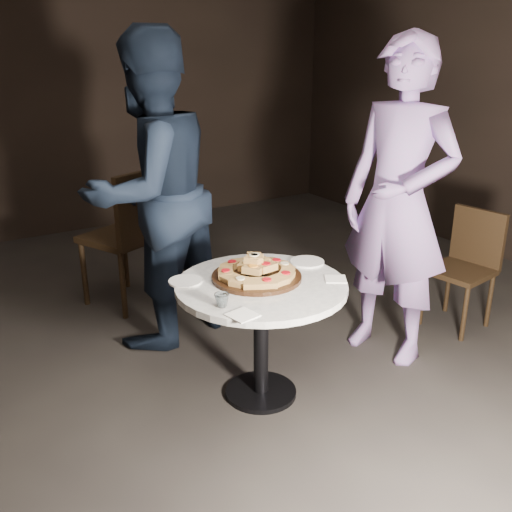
{
  "coord_description": "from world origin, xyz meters",
  "views": [
    {
      "loc": [
        -1.44,
        -2.27,
        1.78
      ],
      "look_at": [
        0.0,
        0.02,
        0.79
      ],
      "focal_mm": 40.0,
      "sensor_mm": 36.0,
      "label": 1
    }
  ],
  "objects_px": {
    "serving_board": "(257,277)",
    "diner_teal": "(398,204)",
    "table": "(261,305)",
    "diner_navy": "(151,194)",
    "chair_far": "(131,229)",
    "focaccia_pile": "(257,269)",
    "chair_right": "(467,260)",
    "water_glass": "(222,300)"
  },
  "relations": [
    {
      "from": "serving_board",
      "to": "diner_teal",
      "type": "height_order",
      "value": "diner_teal"
    },
    {
      "from": "table",
      "to": "diner_navy",
      "type": "distance_m",
      "value": 1.03
    },
    {
      "from": "table",
      "to": "chair_far",
      "type": "xyz_separation_m",
      "value": [
        -0.15,
        1.46,
        0.04
      ]
    },
    {
      "from": "diner_navy",
      "to": "serving_board",
      "type": "bearing_deg",
      "value": 85.44
    },
    {
      "from": "chair_far",
      "to": "serving_board",
      "type": "bearing_deg",
      "value": 73.12
    },
    {
      "from": "serving_board",
      "to": "diner_navy",
      "type": "xyz_separation_m",
      "value": [
        -0.2,
        0.86,
        0.28
      ]
    },
    {
      "from": "focaccia_pile",
      "to": "diner_teal",
      "type": "relative_size",
      "value": 0.22
    },
    {
      "from": "chair_right",
      "to": "focaccia_pile",
      "type": "bearing_deg",
      "value": -100.26
    },
    {
      "from": "serving_board",
      "to": "table",
      "type": "bearing_deg",
      "value": -99.66
    },
    {
      "from": "focaccia_pile",
      "to": "chair_far",
      "type": "xyz_separation_m",
      "value": [
        -0.16,
        1.4,
        -0.13
      ]
    },
    {
      "from": "serving_board",
      "to": "chair_far",
      "type": "xyz_separation_m",
      "value": [
        -0.16,
        1.4,
        -0.09
      ]
    },
    {
      "from": "diner_teal",
      "to": "serving_board",
      "type": "bearing_deg",
      "value": -109.9
    },
    {
      "from": "focaccia_pile",
      "to": "chair_far",
      "type": "relative_size",
      "value": 0.42
    },
    {
      "from": "chair_far",
      "to": "chair_right",
      "type": "relative_size",
      "value": 1.28
    },
    {
      "from": "focaccia_pile",
      "to": "serving_board",
      "type": "bearing_deg",
      "value": -119.95
    },
    {
      "from": "diner_teal",
      "to": "table",
      "type": "bearing_deg",
      "value": -106.13
    },
    {
      "from": "table",
      "to": "serving_board",
      "type": "xyz_separation_m",
      "value": [
        0.01,
        0.06,
        0.13
      ]
    },
    {
      "from": "serving_board",
      "to": "diner_teal",
      "type": "bearing_deg",
      "value": -3.7
    },
    {
      "from": "serving_board",
      "to": "diner_navy",
      "type": "bearing_deg",
      "value": 103.31
    },
    {
      "from": "water_glass",
      "to": "chair_far",
      "type": "relative_size",
      "value": 0.07
    },
    {
      "from": "serving_board",
      "to": "water_glass",
      "type": "distance_m",
      "value": 0.37
    },
    {
      "from": "water_glass",
      "to": "chair_right",
      "type": "bearing_deg",
      "value": 4.51
    },
    {
      "from": "serving_board",
      "to": "focaccia_pile",
      "type": "relative_size",
      "value": 1.11
    },
    {
      "from": "table",
      "to": "diner_navy",
      "type": "bearing_deg",
      "value": 101.86
    },
    {
      "from": "diner_navy",
      "to": "diner_teal",
      "type": "distance_m",
      "value": 1.45
    },
    {
      "from": "focaccia_pile",
      "to": "water_glass",
      "type": "relative_size",
      "value": 6.0
    },
    {
      "from": "serving_board",
      "to": "diner_navy",
      "type": "height_order",
      "value": "diner_navy"
    },
    {
      "from": "focaccia_pile",
      "to": "diner_navy",
      "type": "bearing_deg",
      "value": 103.51
    },
    {
      "from": "water_glass",
      "to": "chair_right",
      "type": "distance_m",
      "value": 1.96
    },
    {
      "from": "focaccia_pile",
      "to": "water_glass",
      "type": "xyz_separation_m",
      "value": [
        -0.32,
        -0.2,
        -0.02
      ]
    },
    {
      "from": "chair_right",
      "to": "diner_navy",
      "type": "height_order",
      "value": "diner_navy"
    },
    {
      "from": "water_glass",
      "to": "chair_far",
      "type": "distance_m",
      "value": 1.62
    },
    {
      "from": "diner_teal",
      "to": "diner_navy",
      "type": "bearing_deg",
      "value": -145.6
    },
    {
      "from": "water_glass",
      "to": "table",
      "type": "bearing_deg",
      "value": 24.7
    },
    {
      "from": "diner_navy",
      "to": "diner_teal",
      "type": "height_order",
      "value": "diner_navy"
    },
    {
      "from": "chair_far",
      "to": "chair_right",
      "type": "distance_m",
      "value": 2.31
    },
    {
      "from": "focaccia_pile",
      "to": "chair_right",
      "type": "xyz_separation_m",
      "value": [
        1.62,
        -0.05,
        -0.26
      ]
    },
    {
      "from": "diner_navy",
      "to": "focaccia_pile",
      "type": "bearing_deg",
      "value": 85.63
    },
    {
      "from": "focaccia_pile",
      "to": "water_glass",
      "type": "bearing_deg",
      "value": -147.18
    },
    {
      "from": "serving_board",
      "to": "water_glass",
      "type": "height_order",
      "value": "water_glass"
    },
    {
      "from": "diner_navy",
      "to": "water_glass",
      "type": "bearing_deg",
      "value": 66.2
    },
    {
      "from": "water_glass",
      "to": "diner_teal",
      "type": "relative_size",
      "value": 0.04
    }
  ]
}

